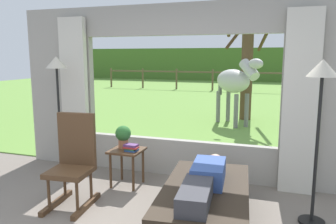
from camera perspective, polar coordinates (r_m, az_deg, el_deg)
The scene contains 16 objects.
back_wall_with_window at distance 4.99m, azimuth 1.69°, elevation 3.08°, with size 5.20×0.12×2.55m.
curtain_panel_left at distance 5.60m, azimuth -15.54°, elevation 2.93°, with size 0.44×0.10×2.40m, color beige.
curtain_panel_right at distance 4.65m, azimuth 21.50°, elevation 1.35°, with size 0.44×0.10×2.40m, color beige.
outdoor_pasture_lawn at distance 15.81m, azimuth 13.29°, elevation 2.68°, with size 36.00×21.68×0.02m, color olive.
distant_hill_ridge at distance 25.53m, azimuth 15.53°, elevation 7.74°, with size 36.00×2.00×2.40m, color #436727.
recliner_sofa at distance 3.78m, azimuth 6.34°, elevation -15.35°, with size 1.07×1.78×0.42m.
reclining_person at distance 3.62m, azimuth 6.25°, elevation -11.30°, with size 0.40×1.44×0.22m.
rocking_chair at distance 4.29m, azimuth -15.74°, elevation -7.97°, with size 0.53×0.72×1.12m.
side_table at distance 4.77m, azimuth -6.99°, elevation -7.41°, with size 0.44×0.44×0.52m.
potted_plant at distance 4.78m, azimuth -7.61°, elevation -3.93°, with size 0.22×0.22×0.32m.
book_stack at distance 4.64m, azimuth -6.28°, elevation -6.03°, with size 0.20×0.15×0.10m.
floor_lamp_left at distance 5.35m, azimuth -18.28°, elevation 5.27°, with size 0.32×0.32×1.80m.
floor_lamp_right at distance 3.79m, azimuth 24.52°, elevation 3.00°, with size 0.32×0.32×1.77m.
horse at distance 8.85m, azimuth 11.22°, elevation 5.07°, with size 1.47×1.58×1.73m.
pasture_tree at distance 9.78m, azimuth 13.25°, elevation 8.53°, with size 1.35×1.33×3.57m.
pasture_fence_line at distance 17.69m, azimuth 13.99°, elevation 5.73°, with size 16.10×0.10×1.10m.
Camera 1 is at (1.44, -2.48, 1.80)m, focal length 35.93 mm.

